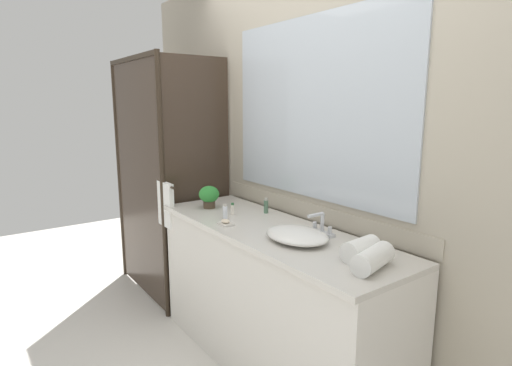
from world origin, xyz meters
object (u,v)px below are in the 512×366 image
(potted_plant, at_px, (209,196))
(amenity_bottle_lotion, at_px, (225,212))
(rolled_towel_near_edge, at_px, (373,259))
(faucet, at_px, (321,227))
(soap_dish, at_px, (226,223))
(amenity_bottle_shampoo, at_px, (266,206))
(rolled_towel_middle, at_px, (361,249))
(amenity_bottle_body_wash, at_px, (233,209))
(sink_basin, at_px, (297,235))

(potted_plant, distance_m, amenity_bottle_lotion, 0.32)
(potted_plant, xyz_separation_m, rolled_towel_near_edge, (1.40, 0.04, -0.04))
(faucet, xyz_separation_m, soap_dish, (-0.48, -0.34, -0.03))
(amenity_bottle_shampoo, height_order, rolled_towel_middle, same)
(amenity_bottle_body_wash, distance_m, rolled_towel_near_edge, 1.15)
(rolled_towel_near_edge, bearing_deg, potted_plant, -178.26)
(soap_dish, xyz_separation_m, amenity_bottle_lotion, (-0.11, 0.07, 0.03))
(faucet, height_order, amenity_bottle_lotion, faucet)
(rolled_towel_near_edge, bearing_deg, soap_dish, -170.15)
(sink_basin, height_order, faucet, faucet)
(faucet, bearing_deg, amenity_bottle_shampoo, 176.89)
(amenity_bottle_lotion, distance_m, rolled_towel_middle, 0.99)
(sink_basin, bearing_deg, amenity_bottle_body_wash, 179.62)
(soap_dish, distance_m, amenity_bottle_lotion, 0.13)
(amenity_bottle_shampoo, bearing_deg, rolled_towel_near_edge, -10.80)
(potted_plant, bearing_deg, amenity_bottle_lotion, -10.89)
(amenity_bottle_body_wash, bearing_deg, faucet, 15.16)
(amenity_bottle_shampoo, distance_m, rolled_towel_middle, 0.95)
(amenity_bottle_shampoo, bearing_deg, potted_plant, -144.85)
(amenity_bottle_shampoo, distance_m, rolled_towel_near_edge, 1.07)
(faucet, relative_size, amenity_bottle_shampoo, 1.63)
(amenity_bottle_lotion, distance_m, rolled_towel_near_edge, 1.09)
(faucet, relative_size, amenity_bottle_body_wash, 2.12)
(rolled_towel_near_edge, bearing_deg, amenity_bottle_lotion, -174.57)
(amenity_bottle_lotion, bearing_deg, rolled_towel_near_edge, 5.43)
(faucet, relative_size, rolled_towel_near_edge, 0.68)
(amenity_bottle_shampoo, bearing_deg, rolled_towel_middle, -9.17)
(potted_plant, relative_size, amenity_bottle_lotion, 1.59)
(amenity_bottle_shampoo, bearing_deg, amenity_bottle_body_wash, -114.92)
(sink_basin, height_order, rolled_towel_middle, rolled_towel_middle)
(rolled_towel_middle, bearing_deg, potted_plant, -175.95)
(potted_plant, xyz_separation_m, soap_dish, (0.43, -0.13, -0.08))
(sink_basin, bearing_deg, faucet, 90.00)
(soap_dish, relative_size, rolled_towel_near_edge, 0.40)
(rolled_towel_middle, bearing_deg, faucet, 162.51)
(amenity_bottle_shampoo, relative_size, amenity_bottle_body_wash, 1.30)
(potted_plant, xyz_separation_m, amenity_bottle_body_wash, (0.25, 0.04, -0.05))
(amenity_bottle_lotion, bearing_deg, rolled_towel_middle, 8.85)
(sink_basin, relative_size, rolled_towel_middle, 1.97)
(sink_basin, bearing_deg, amenity_bottle_lotion, -171.01)
(sink_basin, distance_m, amenity_bottle_body_wash, 0.65)
(sink_basin, xyz_separation_m, soap_dish, (-0.48, -0.16, -0.02))
(sink_basin, xyz_separation_m, faucet, (-0.00, 0.18, 0.01))
(amenity_bottle_lotion, bearing_deg, soap_dish, -30.73)
(amenity_bottle_body_wash, distance_m, amenity_bottle_lotion, 0.12)
(sink_basin, distance_m, potted_plant, 0.90)
(amenity_bottle_lotion, relative_size, rolled_towel_middle, 0.51)
(sink_basin, relative_size, potted_plant, 2.40)
(sink_basin, xyz_separation_m, amenity_bottle_lotion, (-0.59, -0.09, 0.02))
(amenity_bottle_shampoo, height_order, rolled_towel_near_edge, amenity_bottle_shampoo)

